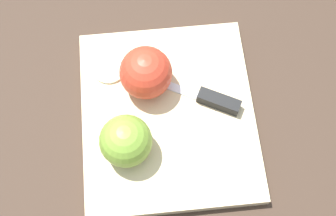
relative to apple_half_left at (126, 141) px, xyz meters
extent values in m
plane|color=#38281E|center=(0.07, -0.06, -0.06)|extent=(4.00, 4.00, 0.00)
cube|color=#D1B789|center=(0.07, -0.06, -0.05)|extent=(0.38, 0.35, 0.02)
sphere|color=olive|center=(0.00, 0.00, 0.00)|extent=(0.08, 0.08, 0.08)
cylinder|color=#EFE5C6|center=(0.00, -0.01, 0.00)|extent=(0.08, 0.02, 0.08)
sphere|color=red|center=(0.12, -0.02, 0.00)|extent=(0.09, 0.09, 0.09)
cylinder|color=#EFE5C6|center=(0.12, -0.01, 0.00)|extent=(0.07, 0.05, 0.08)
cube|color=silver|center=(0.12, -0.07, -0.04)|extent=(0.04, 0.08, 0.00)
cube|color=black|center=(0.09, -0.14, -0.03)|extent=(0.04, 0.08, 0.02)
cylinder|color=#EFE5C6|center=(0.15, 0.05, -0.04)|extent=(0.06, 0.06, 0.01)
camera|label=1|loc=(-0.23, -0.08, 0.69)|focal=50.00mm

